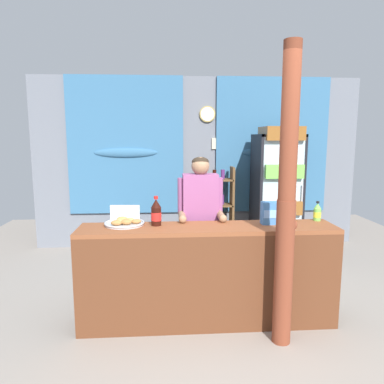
{
  "coord_description": "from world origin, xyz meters",
  "views": [
    {
      "loc": [
        -0.5,
        -2.81,
        1.82
      ],
      "look_at": [
        -0.24,
        1.03,
        1.22
      ],
      "focal_mm": 33.26,
      "sensor_mm": 36.0,
      "label": 1
    }
  ],
  "objects_px": {
    "drink_fridge": "(277,186)",
    "bottle_shelf_rack": "(218,207)",
    "stall_counter": "(209,270)",
    "pastry_tray": "(125,223)",
    "timber_post": "(286,206)",
    "soda_bottle_lime_soda": "(317,212)",
    "shopkeeper": "(200,214)",
    "plastic_lawn_chair": "(124,233)",
    "soda_bottle_orange_soda": "(293,213)",
    "snack_box_biscuit": "(270,213)",
    "soda_bottle_cola": "(156,213)"
  },
  "relations": [
    {
      "from": "bottle_shelf_rack",
      "to": "stall_counter",
      "type": "bearing_deg",
      "value": -100.21
    },
    {
      "from": "drink_fridge",
      "to": "bottle_shelf_rack",
      "type": "xyz_separation_m",
      "value": [
        -0.86,
        0.26,
        -0.37
      ]
    },
    {
      "from": "timber_post",
      "to": "drink_fridge",
      "type": "relative_size",
      "value": 1.31
    },
    {
      "from": "stall_counter",
      "to": "soda_bottle_cola",
      "type": "xyz_separation_m",
      "value": [
        -0.49,
        0.17,
        0.52
      ]
    },
    {
      "from": "soda_bottle_cola",
      "to": "soda_bottle_orange_soda",
      "type": "relative_size",
      "value": 1.32
    },
    {
      "from": "bottle_shelf_rack",
      "to": "soda_bottle_lime_soda",
      "type": "bearing_deg",
      "value": -71.18
    },
    {
      "from": "drink_fridge",
      "to": "pastry_tray",
      "type": "relative_size",
      "value": 5.09
    },
    {
      "from": "soda_bottle_orange_soda",
      "to": "snack_box_biscuit",
      "type": "distance_m",
      "value": 0.28
    },
    {
      "from": "shopkeeper",
      "to": "soda_bottle_cola",
      "type": "distance_m",
      "value": 0.58
    },
    {
      "from": "timber_post",
      "to": "soda_bottle_lime_soda",
      "type": "distance_m",
      "value": 0.77
    },
    {
      "from": "timber_post",
      "to": "plastic_lawn_chair",
      "type": "xyz_separation_m",
      "value": [
        -1.62,
        2.0,
        -0.74
      ]
    },
    {
      "from": "bottle_shelf_rack",
      "to": "snack_box_biscuit",
      "type": "xyz_separation_m",
      "value": [
        0.19,
        -2.2,
        0.38
      ]
    },
    {
      "from": "timber_post",
      "to": "soda_bottle_lime_soda",
      "type": "bearing_deg",
      "value": 46.9
    },
    {
      "from": "soda_bottle_lime_soda",
      "to": "snack_box_biscuit",
      "type": "bearing_deg",
      "value": -167.91
    },
    {
      "from": "soda_bottle_lime_soda",
      "to": "soda_bottle_cola",
      "type": "bearing_deg",
      "value": -176.94
    },
    {
      "from": "stall_counter",
      "to": "shopkeeper",
      "type": "bearing_deg",
      "value": 94.04
    },
    {
      "from": "plastic_lawn_chair",
      "to": "timber_post",
      "type": "bearing_deg",
      "value": -50.96
    },
    {
      "from": "stall_counter",
      "to": "plastic_lawn_chair",
      "type": "height_order",
      "value": "stall_counter"
    },
    {
      "from": "stall_counter",
      "to": "pastry_tray",
      "type": "relative_size",
      "value": 6.36
    },
    {
      "from": "plastic_lawn_chair",
      "to": "soda_bottle_cola",
      "type": "xyz_separation_m",
      "value": [
        0.51,
        -1.53,
        0.6
      ]
    },
    {
      "from": "soda_bottle_orange_soda",
      "to": "soda_bottle_lime_soda",
      "type": "bearing_deg",
      "value": 4.37
    },
    {
      "from": "soda_bottle_cola",
      "to": "soda_bottle_orange_soda",
      "type": "bearing_deg",
      "value": 2.81
    },
    {
      "from": "timber_post",
      "to": "soda_bottle_lime_soda",
      "type": "relative_size",
      "value": 12.88
    },
    {
      "from": "bottle_shelf_rack",
      "to": "soda_bottle_cola",
      "type": "relative_size",
      "value": 4.74
    },
    {
      "from": "drink_fridge",
      "to": "pastry_tray",
      "type": "xyz_separation_m",
      "value": [
        -2.09,
        -1.88,
        -0.08
      ]
    },
    {
      "from": "stall_counter",
      "to": "plastic_lawn_chair",
      "type": "bearing_deg",
      "value": 120.41
    },
    {
      "from": "plastic_lawn_chair",
      "to": "pastry_tray",
      "type": "xyz_separation_m",
      "value": [
        0.2,
        -1.5,
        0.5
      ]
    },
    {
      "from": "soda_bottle_lime_soda",
      "to": "pastry_tray",
      "type": "relative_size",
      "value": 0.52
    },
    {
      "from": "soda_bottle_cola",
      "to": "snack_box_biscuit",
      "type": "height_order",
      "value": "soda_bottle_cola"
    },
    {
      "from": "drink_fridge",
      "to": "pastry_tray",
      "type": "distance_m",
      "value": 2.81
    },
    {
      "from": "bottle_shelf_rack",
      "to": "soda_bottle_orange_soda",
      "type": "distance_m",
      "value": 2.19
    },
    {
      "from": "bottle_shelf_rack",
      "to": "pastry_tray",
      "type": "bearing_deg",
      "value": -119.7
    },
    {
      "from": "plastic_lawn_chair",
      "to": "soda_bottle_lime_soda",
      "type": "distance_m",
      "value": 2.64
    },
    {
      "from": "plastic_lawn_chair",
      "to": "shopkeeper",
      "type": "xyz_separation_m",
      "value": [
        0.96,
        -1.19,
        0.52
      ]
    },
    {
      "from": "bottle_shelf_rack",
      "to": "pastry_tray",
      "type": "relative_size",
      "value": 3.5
    },
    {
      "from": "soda_bottle_orange_soda",
      "to": "snack_box_biscuit",
      "type": "xyz_separation_m",
      "value": [
        -0.26,
        -0.09,
        0.02
      ]
    },
    {
      "from": "soda_bottle_lime_soda",
      "to": "timber_post",
      "type": "bearing_deg",
      "value": -133.1
    },
    {
      "from": "bottle_shelf_rack",
      "to": "snack_box_biscuit",
      "type": "bearing_deg",
      "value": -85.14
    },
    {
      "from": "plastic_lawn_chair",
      "to": "pastry_tray",
      "type": "bearing_deg",
      "value": -82.46
    },
    {
      "from": "timber_post",
      "to": "soda_bottle_lime_soda",
      "type": "height_order",
      "value": "timber_post"
    },
    {
      "from": "soda_bottle_cola",
      "to": "soda_bottle_orange_soda",
      "type": "distance_m",
      "value": 1.37
    },
    {
      "from": "stall_counter",
      "to": "soda_bottle_lime_soda",
      "type": "relative_size",
      "value": 12.29
    },
    {
      "from": "stall_counter",
      "to": "pastry_tray",
      "type": "xyz_separation_m",
      "value": [
        -0.8,
        0.2,
        0.42
      ]
    },
    {
      "from": "stall_counter",
      "to": "snack_box_biscuit",
      "type": "height_order",
      "value": "snack_box_biscuit"
    },
    {
      "from": "soda_bottle_cola",
      "to": "snack_box_biscuit",
      "type": "distance_m",
      "value": 1.1
    },
    {
      "from": "drink_fridge",
      "to": "snack_box_biscuit",
      "type": "height_order",
      "value": "drink_fridge"
    },
    {
      "from": "stall_counter",
      "to": "bottle_shelf_rack",
      "type": "distance_m",
      "value": 2.39
    },
    {
      "from": "shopkeeper",
      "to": "snack_box_biscuit",
      "type": "height_order",
      "value": "shopkeeper"
    },
    {
      "from": "timber_post",
      "to": "soda_bottle_cola",
      "type": "relative_size",
      "value": 9.02
    },
    {
      "from": "stall_counter",
      "to": "shopkeeper",
      "type": "relative_size",
      "value": 1.53
    }
  ]
}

